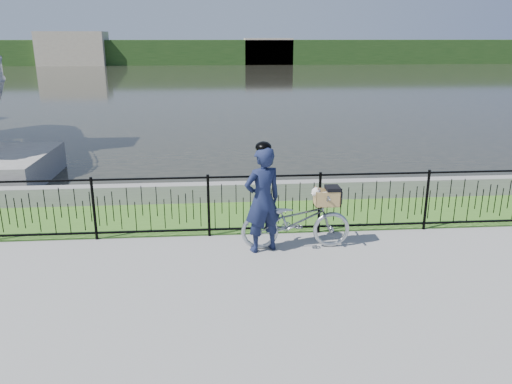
{
  "coord_description": "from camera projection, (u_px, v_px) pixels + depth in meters",
  "views": [
    {
      "loc": [
        -0.84,
        -6.83,
        3.46
      ],
      "look_at": [
        -0.2,
        1.0,
        1.0
      ],
      "focal_mm": 35.0,
      "sensor_mm": 36.0,
      "label": 1
    }
  ],
  "objects": [
    {
      "name": "grass_strip",
      "position": [
        260.0,
        215.0,
        10.07
      ],
      "size": [
        60.0,
        2.0,
        0.01
      ],
      "primitive_type": "cube",
      "color": "#407123",
      "rests_on": "ground"
    },
    {
      "name": "bicycle_rig",
      "position": [
        297.0,
        220.0,
        8.41
      ],
      "size": [
        1.85,
        0.64,
        1.09
      ],
      "color": "#A1A7AD",
      "rests_on": "ground"
    },
    {
      "name": "quay_wall",
      "position": [
        256.0,
        191.0,
        10.96
      ],
      "size": [
        60.0,
        0.3,
        0.4
      ],
      "primitive_type": "cube",
      "color": "gray",
      "rests_on": "ground"
    },
    {
      "name": "far_building_right",
      "position": [
        268.0,
        51.0,
        63.22
      ],
      "size": [
        6.0,
        3.0,
        3.2
      ],
      "primitive_type": "cube",
      "color": "#ACA08A",
      "rests_on": "ground"
    },
    {
      "name": "far_treeline",
      "position": [
        221.0,
        52.0,
        64.22
      ],
      "size": [
        120.0,
        6.0,
        3.0
      ],
      "primitive_type": "cube",
      "color": "#26451A",
      "rests_on": "ground"
    },
    {
      "name": "water",
      "position": [
        226.0,
        82.0,
        38.98
      ],
      "size": [
        120.0,
        120.0,
        0.0
      ],
      "primitive_type": "plane",
      "color": "black",
      "rests_on": "ground"
    },
    {
      "name": "ground",
      "position": [
        274.0,
        274.0,
        7.6
      ],
      "size": [
        120.0,
        120.0,
        0.0
      ],
      "primitive_type": "plane",
      "color": "gray",
      "rests_on": "ground"
    },
    {
      "name": "cyclist",
      "position": [
        263.0,
        198.0,
        8.17
      ],
      "size": [
        0.76,
        0.64,
        1.86
      ],
      "color": "#161D3C",
      "rests_on": "ground"
    },
    {
      "name": "fence",
      "position": [
        264.0,
        204.0,
        8.95
      ],
      "size": [
        14.0,
        0.06,
        1.15
      ],
      "primitive_type": null,
      "color": "black",
      "rests_on": "ground"
    },
    {
      "name": "far_building_left",
      "position": [
        73.0,
        49.0,
        60.78
      ],
      "size": [
        8.0,
        4.0,
        4.0
      ],
      "primitive_type": "cube",
      "color": "#ACA08A",
      "rests_on": "ground"
    }
  ]
}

